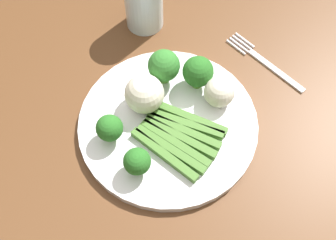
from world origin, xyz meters
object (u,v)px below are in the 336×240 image
(broccoli_back_right, at_px, (137,162))
(broccoli_front, at_px, (198,72))
(broccoli_back, at_px, (164,66))
(broccoli_left, at_px, (110,128))
(fork, at_px, (265,62))
(dining_table, at_px, (150,156))
(cauliflower_outer_edge, at_px, (219,92))
(cauliflower_front_left, at_px, (144,94))
(asparagus_bundle, at_px, (179,137))
(plate, at_px, (168,124))

(broccoli_back_right, relative_size, broccoli_front, 0.81)
(broccoli_back_right, distance_m, broccoli_front, 0.18)
(broccoli_back, xyz_separation_m, broccoli_left, (-0.14, -0.00, -0.01))
(broccoli_left, xyz_separation_m, fork, (0.28, -0.11, -0.04))
(dining_table, xyz_separation_m, broccoli_back_right, (-0.07, -0.04, 0.16))
(broccoli_back_right, bearing_deg, broccoli_left, 76.88)
(dining_table, relative_size, broccoli_left, 24.82)
(cauliflower_outer_edge, relative_size, fork, 0.30)
(broccoli_front, xyz_separation_m, cauliflower_front_left, (-0.08, 0.04, -0.00))
(broccoli_back_right, relative_size, fork, 0.30)
(asparagus_bundle, bearing_deg, fork, 76.32)
(broccoli_left, bearing_deg, cauliflower_front_left, -1.87)
(broccoli_back_right, bearing_deg, dining_table, 30.57)
(broccoli_back, xyz_separation_m, broccoli_front, (0.03, -0.05, -0.00))
(fork, bearing_deg, broccoli_back, 61.25)
(cauliflower_front_left, relative_size, fork, 0.38)
(dining_table, distance_m, plate, 0.13)
(plate, bearing_deg, cauliflower_front_left, 87.32)
(broccoli_back, bearing_deg, plate, -137.18)
(broccoli_front, relative_size, fork, 0.37)
(fork, bearing_deg, broccoli_left, 77.82)
(broccoli_back, bearing_deg, broccoli_back_right, -154.68)
(cauliflower_outer_edge, distance_m, fork, 0.13)
(broccoli_back_right, height_order, cauliflower_front_left, cauliflower_front_left)
(dining_table, xyz_separation_m, cauliflower_outer_edge, (0.10, -0.06, 0.16))
(broccoli_back_right, xyz_separation_m, cauliflower_outer_edge, (0.17, -0.02, -0.00))
(broccoli_back, height_order, broccoli_back_right, broccoli_back)
(dining_table, bearing_deg, cauliflower_front_left, 44.63)
(asparagus_bundle, distance_m, broccoli_back_right, 0.08)
(broccoli_back_right, height_order, fork, broccoli_back_right)
(cauliflower_outer_edge, bearing_deg, asparagus_bundle, 175.36)
(broccoli_back, bearing_deg, asparagus_bundle, -130.30)
(plate, bearing_deg, asparagus_bundle, -113.56)
(broccoli_back_right, xyz_separation_m, broccoli_front, (0.18, 0.02, 0.01))
(plate, bearing_deg, dining_table, 128.95)
(broccoli_back_right, bearing_deg, fork, -7.46)
(dining_table, distance_m, cauliflower_front_left, 0.17)
(broccoli_left, distance_m, broccoli_back_right, 0.07)
(cauliflower_outer_edge, bearing_deg, dining_table, 147.64)
(dining_table, xyz_separation_m, broccoli_back, (0.08, 0.03, 0.17))
(asparagus_bundle, bearing_deg, cauliflower_front_left, 161.18)
(asparagus_bundle, xyz_separation_m, broccoli_back, (0.07, 0.09, 0.03))
(dining_table, relative_size, broccoli_back, 19.60)
(dining_table, relative_size, broccoli_back_right, 25.34)
(broccoli_left, height_order, cauliflower_front_left, cauliflower_front_left)
(broccoli_back, relative_size, broccoli_back_right, 1.29)
(cauliflower_front_left, height_order, cauliflower_outer_edge, cauliflower_front_left)
(cauliflower_front_left, distance_m, fork, 0.23)
(broccoli_front, distance_m, cauliflower_outer_edge, 0.05)
(broccoli_back, relative_size, cauliflower_outer_edge, 1.30)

